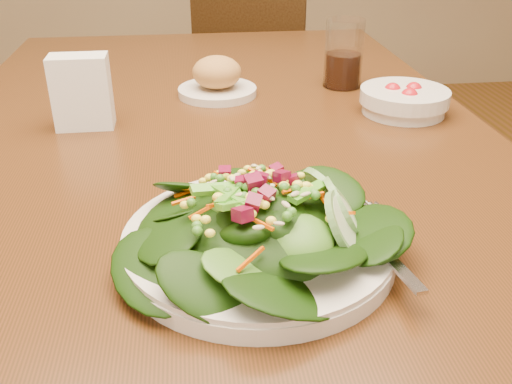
# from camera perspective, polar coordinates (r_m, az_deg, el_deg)

# --- Properties ---
(dining_table) EXTENTS (0.90, 1.40, 0.75)m
(dining_table) POSITION_cam_1_polar(r_m,az_deg,el_deg) (0.98, -3.98, 1.00)
(dining_table) COLOR #4B2510
(dining_table) RESTS_ON ground_plane
(chair_far) EXTENTS (0.49, 0.50, 0.85)m
(chair_far) POSITION_cam_1_polar(r_m,az_deg,el_deg) (2.10, -0.09, 10.01)
(chair_far) COLOR #301E0C
(chair_far) RESTS_ON ground_plane
(salad_plate) EXTENTS (0.29, 0.29, 0.08)m
(salad_plate) POSITION_cam_1_polar(r_m,az_deg,el_deg) (0.60, 1.19, -3.48)
(salad_plate) COLOR silver
(salad_plate) RESTS_ON dining_table
(bread_plate) EXTENTS (0.15, 0.15, 0.07)m
(bread_plate) POSITION_cam_1_polar(r_m,az_deg,el_deg) (1.09, -3.92, 11.16)
(bread_plate) COLOR silver
(bread_plate) RESTS_ON dining_table
(tomato_bowl) EXTENTS (0.15, 0.15, 0.05)m
(tomato_bowl) POSITION_cam_1_polar(r_m,az_deg,el_deg) (1.03, 14.58, 8.87)
(tomato_bowl) COLOR silver
(tomato_bowl) RESTS_ON dining_table
(drinking_glass) EXTENTS (0.07, 0.07, 0.13)m
(drinking_glass) POSITION_cam_1_polar(r_m,az_deg,el_deg) (1.15, 8.73, 13.08)
(drinking_glass) COLOR silver
(drinking_glass) RESTS_ON dining_table
(napkin_holder) EXTENTS (0.09, 0.05, 0.12)m
(napkin_holder) POSITION_cam_1_polar(r_m,az_deg,el_deg) (0.96, -17.05, 9.72)
(napkin_holder) COLOR white
(napkin_holder) RESTS_ON dining_table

